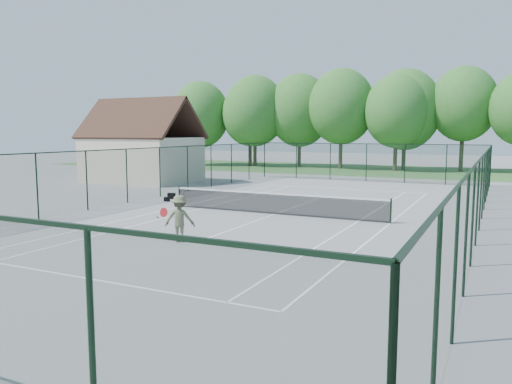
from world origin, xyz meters
TOP-DOWN VIEW (x-y plane):
  - ground at (0.00, 0.00)m, footprint 140.00×140.00m
  - grass_far at (0.00, 30.00)m, footprint 80.00×16.00m
  - court_lines at (0.00, 0.00)m, footprint 11.05×23.85m
  - tennis_net at (0.00, 0.00)m, footprint 11.08×0.08m
  - fence_enclosure at (0.00, 0.00)m, footprint 18.05×36.05m
  - utility_building at (-16.00, 10.00)m, footprint 8.60×6.27m
  - tree_line_far at (0.00, 30.00)m, footprint 39.40×6.40m
  - sports_bag_a at (-7.76, 2.43)m, footprint 0.48×0.35m
  - sports_bag_b at (-7.37, 1.43)m, footprint 0.34×0.24m
  - tennis_player at (-0.61, -6.98)m, footprint 1.99×0.99m

SIDE VIEW (x-z plane):
  - ground at x=0.00m, z-range 0.00..0.00m
  - court_lines at x=0.00m, z-range 0.00..0.01m
  - grass_far at x=0.00m, z-range 0.00..0.01m
  - sports_bag_b at x=-7.37m, z-range 0.00..0.24m
  - sports_bag_a at x=-7.76m, z-range 0.00..0.35m
  - tennis_net at x=0.00m, z-range 0.03..1.13m
  - tennis_player at x=-0.61m, z-range 0.00..1.69m
  - fence_enclosure at x=0.00m, z-range 0.05..3.07m
  - utility_building at x=-16.00m, z-range -0.20..6.44m
  - tree_line_far at x=0.00m, z-range 1.14..10.84m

